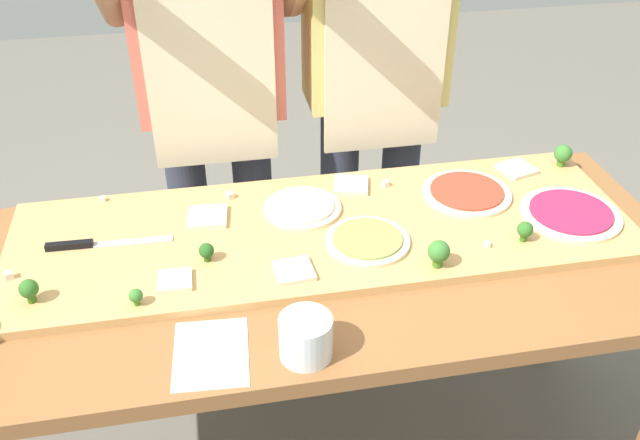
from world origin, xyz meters
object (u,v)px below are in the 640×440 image
cheese_crumble_c (386,183)px  recipe_note (211,353)px  pizza_whole_pesto_green (367,240)px  pizza_whole_beet_magenta (571,213)px  pizza_slice_center (207,217)px  broccoli_floret_center_right (563,154)px  pizza_whole_cheese_artichoke (302,207)px  broccoli_floret_back_mid (136,296)px  flour_cup (306,339)px  cook_right (376,68)px  prep_table (310,293)px  broccoli_floret_back_right (525,230)px  cheese_crumble_e (487,245)px  cook_left (210,80)px  chefs_knife (91,244)px  pizza_slice_near_left (294,271)px  broccoli_floret_front_mid (206,251)px  broccoli_floret_center_left (29,289)px  pizza_whole_tomato_red (467,193)px  cheese_crumble_a (103,199)px  pizza_slice_far_right (351,185)px  pizza_slice_far_left (175,281)px  broccoli_floret_back_left (439,252)px  pizza_slice_near_right (517,169)px  cheese_crumble_d (9,275)px  cheese_crumble_b (230,195)px

cheese_crumble_c → recipe_note: cheese_crumble_c is taller
pizza_whole_pesto_green → pizza_whole_beet_magenta: 0.54m
pizza_slice_center → broccoli_floret_center_right: 1.01m
pizza_whole_cheese_artichoke → broccoli_floret_back_mid: (-0.41, -0.30, 0.02)m
broccoli_floret_back_mid → flour_cup: bearing=-29.7°
flour_cup → cook_right: 0.95m
prep_table → broccoli_floret_back_right: (0.52, -0.04, 0.15)m
cheese_crumble_e → cook_left: bearing=134.5°
broccoli_floret_back_right → pizza_whole_pesto_green: bearing=170.8°
pizza_whole_pesto_green → flour_cup: (-0.20, -0.32, 0.01)m
chefs_knife → cheese_crumble_e: (0.93, -0.18, 0.00)m
pizza_whole_cheese_artichoke → cook_left: bearing=117.7°
pizza_slice_near_left → cook_right: cook_right is taller
pizza_slice_center → cheese_crumble_e: bearing=-20.6°
chefs_knife → cook_right: 0.94m
broccoli_floret_back_mid → flour_cup: (0.33, -0.19, -0.00)m
broccoli_floret_front_mid → flour_cup: 0.36m
broccoli_floret_center_left → cook_left: size_ratio=0.03×
pizza_slice_center → recipe_note: 0.46m
pizza_whole_tomato_red → flour_cup: 0.70m
pizza_slice_center → cheese_crumble_c: (0.48, 0.07, 0.00)m
pizza_whole_beet_magenta → cheese_crumble_c: same height
broccoli_floret_front_mid → cheese_crumble_a: size_ratio=3.62×
broccoli_floret_center_left → broccoli_floret_center_right: bearing=13.6°
pizza_slice_far_right → pizza_slice_far_left: same height
broccoli_floret_back_right → cheese_crumble_a: bearing=159.8°
chefs_knife → pizza_slice_far_left: (0.19, -0.18, 0.00)m
broccoli_floret_back_left → cook_right: cook_right is taller
pizza_slice_far_left → recipe_note: bearing=-73.0°
pizza_whole_tomato_red → pizza_slice_far_left: size_ratio=3.16×
prep_table → pizza_whole_pesto_green: size_ratio=8.91×
pizza_slice_near_right → cheese_crumble_d: 1.34m
pizza_whole_cheese_artichoke → cheese_crumble_c: (0.24, 0.07, 0.00)m
pizza_whole_cheese_artichoke → cheese_crumble_e: size_ratio=15.38×
pizza_whole_pesto_green → cheese_crumble_e: 0.28m
broccoli_floret_center_right → broccoli_floret_front_mid: (-1.01, -0.26, -0.01)m
pizza_slice_center → cook_left: 0.43m
pizza_slice_far_left → broccoli_floret_front_mid: 0.10m
pizza_whole_beet_magenta → cook_right: bearing=126.1°
recipe_note → cheese_crumble_a: bearing=112.6°
pizza_slice_near_left → broccoli_floret_front_mid: size_ratio=1.84×
broccoli_floret_back_mid → broccoli_floret_front_mid: size_ratio=0.86×
pizza_whole_tomato_red → cheese_crumble_a: bearing=171.1°
chefs_knife → pizza_slice_far_left: bearing=-42.4°
broccoli_floret_back_right → cheese_crumble_e: bearing=-175.0°
pizza_slice_near_left → cheese_crumble_a: bearing=138.6°
cook_left → cheese_crumble_c: bearing=-34.4°
cheese_crumble_a → cook_right: bearing=16.4°
pizza_whole_pesto_green → broccoli_floret_back_left: 0.18m
pizza_whole_cheese_artichoke → cheese_crumble_b: (-0.18, 0.09, 0.00)m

